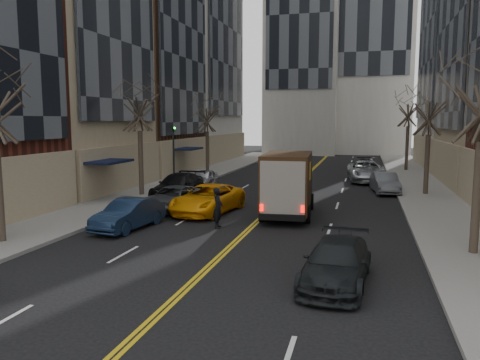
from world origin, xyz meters
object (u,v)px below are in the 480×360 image
(ups_truck, at_px, (288,184))
(taxi, at_px, (208,199))
(pedestrian, at_px, (218,208))
(observer_sedan, at_px, (336,263))

(ups_truck, relative_size, taxi, 1.13)
(pedestrian, bearing_deg, ups_truck, -43.69)
(taxi, height_order, pedestrian, pedestrian)
(ups_truck, distance_m, observer_sedan, 10.05)
(taxi, bearing_deg, pedestrian, -56.71)
(ups_truck, bearing_deg, pedestrian, -131.11)
(ups_truck, xyz_separation_m, observer_sedan, (3.00, -9.54, -0.98))
(observer_sedan, relative_size, pedestrian, 2.49)
(observer_sedan, distance_m, pedestrian, 8.29)
(taxi, relative_size, pedestrian, 2.88)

